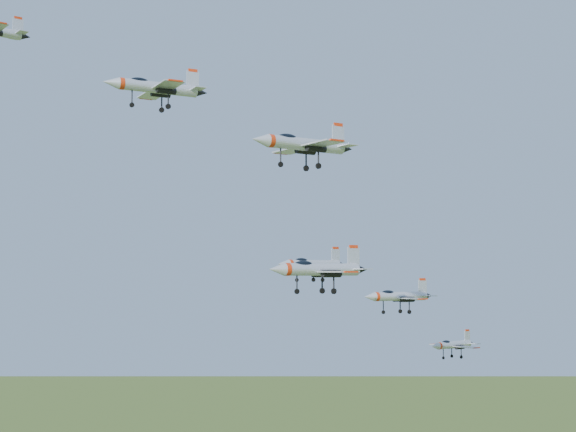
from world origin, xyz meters
TOP-DOWN VIEW (x-y plane):
  - jet_left_high at (-7.87, 1.81)m, footprint 13.40×11.15m
  - jet_right_high at (-3.24, -22.59)m, footprint 12.06×9.93m
  - jet_left_low at (16.88, 3.22)m, footprint 11.75×9.64m
  - jet_right_low at (7.59, -10.75)m, footprint 13.93×11.52m
  - jet_trail at (25.59, -4.91)m, footprint 11.50×9.56m
  - jet_extra at (46.85, 5.50)m, footprint 10.71×8.89m

SIDE VIEW (x-z plane):
  - jet_extra at x=46.85m, z-range 115.72..118.58m
  - jet_trail at x=25.59m, z-range 124.01..127.09m
  - jet_right_low at x=7.59m, z-range 127.29..131.01m
  - jet_left_low at x=16.88m, z-range 128.36..131.51m
  - jet_right_high at x=-3.24m, z-range 139.92..143.15m
  - jet_left_high at x=-7.87m, z-range 149.58..153.16m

